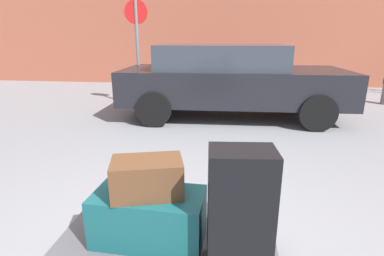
# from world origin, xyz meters

# --- Properties ---
(luggage_cart) EXTENTS (1.36, 0.79, 0.34)m
(luggage_cart) POSITION_xyz_m (0.00, 0.00, 0.27)
(luggage_cart) COLOR #4C4C51
(luggage_cart) RESTS_ON ground_plane
(duffel_bag_teal_rear_right) EXTENTS (0.69, 0.38, 0.32)m
(duffel_bag_teal_rear_right) POSITION_xyz_m (-0.10, -0.08, 0.50)
(duffel_bag_teal_rear_right) COLOR #144C51
(duffel_bag_teal_rear_right) RESTS_ON luggage_cart
(suitcase_black_stacked_top) EXTENTS (0.36, 0.27, 0.69)m
(suitcase_black_stacked_top) POSITION_xyz_m (0.44, -0.23, 0.68)
(suitcase_black_stacked_top) COLOR black
(suitcase_black_stacked_top) RESTS_ON luggage_cart
(duffel_bag_brown_topmost_pile) EXTENTS (0.47, 0.36, 0.22)m
(duffel_bag_brown_topmost_pile) POSITION_xyz_m (-0.10, -0.08, 0.77)
(duffel_bag_brown_topmost_pile) COLOR #51331E
(duffel_bag_brown_topmost_pile) RESTS_ON duffel_bag_teal_rear_right
(parked_car) EXTENTS (4.35, 2.03, 1.42)m
(parked_car) POSITION_xyz_m (0.35, 4.38, 0.76)
(parked_car) COLOR black
(parked_car) RESTS_ON ground_plane
(bollard_kerb_near) EXTENTS (0.20, 0.20, 0.58)m
(bollard_kerb_near) POSITION_xyz_m (2.50, 5.99, 0.29)
(bollard_kerb_near) COLOR #72665B
(bollard_kerb_near) RESTS_ON ground_plane
(no_parking_sign) EXTENTS (0.50, 0.07, 2.31)m
(no_parking_sign) POSITION_xyz_m (-1.67, 4.92, 1.43)
(no_parking_sign) COLOR slate
(no_parking_sign) RESTS_ON ground_plane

